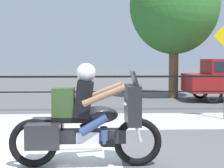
# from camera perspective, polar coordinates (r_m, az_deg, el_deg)

# --- Properties ---
(ground_plane) EXTENTS (120.00, 120.00, 0.00)m
(ground_plane) POSITION_cam_1_polar(r_m,az_deg,el_deg) (5.72, -5.89, -12.26)
(ground_plane) COLOR #565659
(sidewalk_band) EXTENTS (44.00, 2.40, 0.01)m
(sidewalk_band) POSITION_cam_1_polar(r_m,az_deg,el_deg) (9.03, -4.68, -6.16)
(sidewalk_band) COLOR #B7B2A8
(sidewalk_band) RESTS_ON ground
(crosswalk_band) EXTENTS (3.57, 6.00, 0.01)m
(crosswalk_band) POSITION_cam_1_polar(r_m,az_deg,el_deg) (5.69, -17.10, -12.46)
(crosswalk_band) COLOR silver
(crosswalk_band) RESTS_ON ground
(fence_railing) EXTENTS (36.00, 0.05, 1.11)m
(fence_railing) POSITION_cam_1_polar(r_m,az_deg,el_deg) (10.62, -4.38, 0.12)
(fence_railing) COLOR black
(fence_railing) RESTS_ON ground
(motorcycle) EXTENTS (2.29, 0.76, 1.56)m
(motorcycle) POSITION_cam_1_polar(r_m,az_deg,el_deg) (5.15, -4.39, -6.07)
(motorcycle) COLOR black
(motorcycle) RESTS_ON ground
(tree_behind_sign) EXTENTS (3.71, 3.71, 5.92)m
(tree_behind_sign) POSITION_cam_1_polar(r_m,az_deg,el_deg) (14.81, 10.32, 12.76)
(tree_behind_sign) COLOR brown
(tree_behind_sign) RESTS_ON ground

